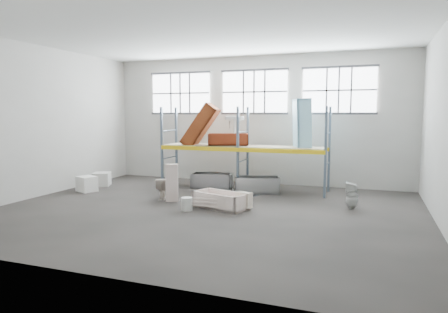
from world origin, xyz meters
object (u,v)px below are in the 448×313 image
at_px(toilet_white, 352,195).
at_px(rust_tub_flat, 228,139).
at_px(bathtub_beige, 221,200).
at_px(toilet_beige, 162,188).
at_px(bucket, 187,204).
at_px(steel_tub_right, 257,185).
at_px(cistern_tall, 172,183).
at_px(steel_tub_left, 212,180).
at_px(carton_near, 87,184).
at_px(blue_tub_upright, 302,124).

height_order(toilet_white, rust_tub_flat, rust_tub_flat).
xyz_separation_m(bathtub_beige, toilet_white, (3.61, 1.24, 0.16)).
height_order(bathtub_beige, toilet_beige, toilet_beige).
xyz_separation_m(rust_tub_flat, bucket, (0.04, -3.66, -1.63)).
xyz_separation_m(steel_tub_right, rust_tub_flat, (-1.23, 0.42, 1.54)).
bearing_deg(steel_tub_right, bathtub_beige, -98.23).
bearing_deg(cistern_tall, steel_tub_right, 24.24).
xyz_separation_m(steel_tub_left, bucket, (0.65, -3.57, -0.08)).
distance_m(toilet_beige, bucket, 1.91).
bearing_deg(toilet_white, bathtub_beige, -75.29).
height_order(toilet_white, steel_tub_left, toilet_white).
bearing_deg(toilet_white, toilet_beige, -87.96).
bearing_deg(carton_near, cistern_tall, -6.56).
height_order(bathtub_beige, steel_tub_left, steel_tub_left).
height_order(toilet_beige, rust_tub_flat, rust_tub_flat).
xyz_separation_m(bathtub_beige, blue_tub_upright, (1.79, 3.26, 2.16)).
relative_size(bathtub_beige, rust_tub_flat, 1.09).
distance_m(steel_tub_right, rust_tub_flat, 2.01).
bearing_deg(rust_tub_flat, steel_tub_left, -171.28).
height_order(toilet_white, carton_near, toilet_white).
bearing_deg(blue_tub_upright, toilet_beige, -146.65).
height_order(steel_tub_right, carton_near, steel_tub_right).
height_order(toilet_beige, cistern_tall, cistern_tall).
relative_size(steel_tub_right, rust_tub_flat, 1.06).
bearing_deg(toilet_beige, steel_tub_left, -132.96).
height_order(toilet_beige, toilet_white, toilet_white).
bearing_deg(carton_near, blue_tub_upright, 19.31).
relative_size(cistern_tall, bucket, 3.13).
relative_size(cistern_tall, steel_tub_right, 0.77).
xyz_separation_m(steel_tub_left, steel_tub_right, (1.84, -0.33, 0.01)).
xyz_separation_m(cistern_tall, blue_tub_upright, (3.56, 2.93, 1.80)).
bearing_deg(carton_near, steel_tub_left, 29.25).
relative_size(toilet_beige, steel_tub_left, 0.46).
bearing_deg(carton_near, bathtub_beige, -7.92).
relative_size(cistern_tall, blue_tub_upright, 0.68).
distance_m(toilet_beige, steel_tub_left, 2.49).
relative_size(cistern_tall, carton_near, 1.89).
bearing_deg(bucket, toilet_white, 22.89).
bearing_deg(toilet_beige, bathtub_beige, 141.52).
bearing_deg(toilet_white, blue_tub_upright, -142.26).
bearing_deg(bathtub_beige, steel_tub_right, 98.80).
height_order(toilet_white, blue_tub_upright, blue_tub_upright).
bearing_deg(bucket, rust_tub_flat, 90.60).
relative_size(bathtub_beige, blue_tub_upright, 0.91).
bearing_deg(cistern_tall, toilet_white, -12.90).
xyz_separation_m(bathtub_beige, toilet_beige, (-2.27, 0.59, 0.11)).
bearing_deg(bathtub_beige, toilet_white, 36.02).
xyz_separation_m(toilet_beige, toilet_white, (5.88, 0.65, 0.05)).
bearing_deg(rust_tub_flat, toilet_beige, -120.18).
bearing_deg(steel_tub_left, toilet_white, -18.58).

